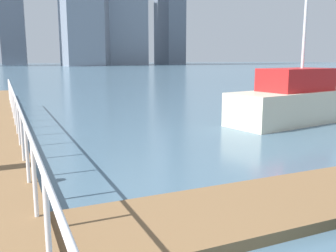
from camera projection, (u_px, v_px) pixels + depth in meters
The scene contains 4 objects.
ground_plane at pixel (87, 114), 17.04m from camera, with size 300.00×300.00×0.00m, color slate.
boardwalk_railing at pixel (29, 146), 5.69m from camera, with size 0.06×29.39×1.08m.
moored_boat_2 at pixel (299, 100), 14.88m from camera, with size 6.79×3.08×10.10m.
skyline_tower_4 at pixel (123, 14), 123.91m from camera, with size 12.78×13.91×33.39m, color gray.
Camera 1 is at (-3.46, 3.09, 2.56)m, focal length 39.92 mm.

